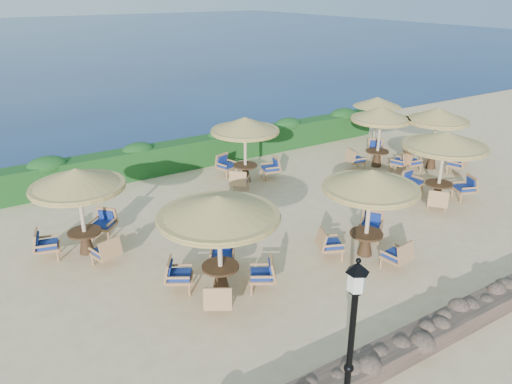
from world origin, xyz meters
name	(u,v)px	position (x,y,z in m)	size (l,w,h in m)	color
ground	(316,221)	(0.00, 0.00, 0.00)	(120.00, 120.00, 0.00)	beige
sea	(9,41)	(0.00, 70.00, 0.00)	(160.00, 160.00, 0.00)	#0C1F4E
hedge	(215,149)	(0.00, 7.20, 0.60)	(18.00, 0.90, 1.20)	#144018
stone_wall	(480,309)	(0.00, -6.20, 0.22)	(15.00, 0.65, 0.44)	brown
lamp_post	(350,352)	(-4.80, -6.80, 1.55)	(0.44, 0.44, 3.31)	black
extra_parasol	(377,102)	(7.80, 5.20, 2.17)	(2.30, 2.30, 2.41)	beige
cafe_set_0	(219,224)	(-4.66, -1.87, 1.89)	(3.09, 3.09, 2.65)	beige
cafe_set_1	(370,195)	(-0.21, -2.54, 1.90)	(2.80, 2.81, 2.65)	beige
cafe_set_2	(444,150)	(4.80, -1.06, 1.95)	(2.97, 2.97, 2.65)	beige
cafe_set_3	(79,194)	(-7.08, 1.95, 1.88)	(2.78, 2.78, 2.65)	beige
cafe_set_4	(245,136)	(-0.10, 4.41, 1.89)	(2.80, 2.79, 2.65)	beige
cafe_set_5	(380,125)	(5.69, 2.90, 1.84)	(2.71, 2.72, 2.65)	beige
cafe_set_6	(436,126)	(7.50, 1.46, 1.86)	(2.74, 2.73, 2.65)	beige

